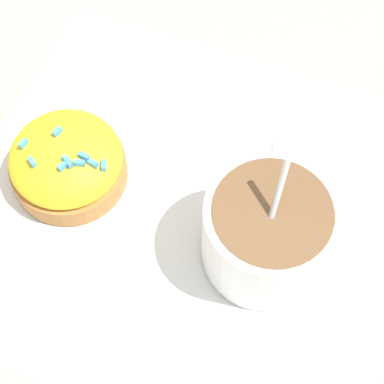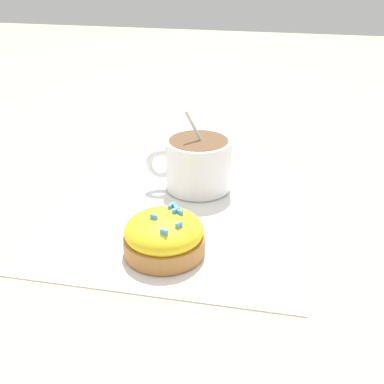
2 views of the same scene
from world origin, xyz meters
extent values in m
plane|color=#C6B793|center=(0.00, 0.00, 0.00)|extent=(3.00, 3.00, 0.00)
cube|color=white|center=(0.00, 0.00, 0.00)|extent=(0.30, 0.31, 0.00)
cylinder|color=white|center=(0.08, -0.01, 0.04)|extent=(0.08, 0.08, 0.06)
cylinder|color=brown|center=(0.08, -0.01, 0.06)|extent=(0.07, 0.07, 0.01)
torus|color=white|center=(0.06, 0.04, 0.04)|extent=(0.02, 0.04, 0.04)
ellipsoid|color=silver|center=(0.07, 0.02, 0.01)|extent=(0.02, 0.03, 0.01)
cylinder|color=silver|center=(0.08, -0.02, 0.06)|extent=(0.01, 0.05, 0.09)
cylinder|color=#B2753D|center=(-0.08, -0.01, 0.01)|extent=(0.08, 0.08, 0.02)
ellipsoid|color=yellow|center=(-0.08, -0.01, 0.03)|extent=(0.08, 0.08, 0.03)
cube|color=#4C99EA|center=(-0.06, -0.01, 0.05)|extent=(0.01, 0.01, 0.00)
cube|color=#4C99EA|center=(-0.04, -0.01, 0.04)|extent=(0.01, 0.01, 0.00)
cube|color=#4C99EA|center=(-0.06, -0.01, 0.05)|extent=(0.01, 0.00, 0.00)
cube|color=#4C99EA|center=(-0.09, -0.03, 0.04)|extent=(0.01, 0.01, 0.00)
cube|color=#4C99EA|center=(-0.06, -0.02, 0.05)|extent=(0.01, 0.01, 0.00)
cube|color=#4C99EA|center=(-0.08, 0.00, 0.05)|extent=(0.00, 0.01, 0.00)
cube|color=#4C99EA|center=(-0.07, -0.02, 0.05)|extent=(0.01, 0.01, 0.00)
cube|color=#4C99EA|center=(-0.05, -0.01, 0.04)|extent=(0.01, 0.00, 0.00)
cube|color=#4C99EA|center=(-0.10, -0.02, 0.04)|extent=(0.00, 0.01, 0.00)
cube|color=#4C99EA|center=(-0.07, -0.02, 0.05)|extent=(0.01, 0.01, 0.00)
camera|label=1|loc=(0.10, -0.18, 0.42)|focal=60.00mm
camera|label=2|loc=(-0.44, -0.13, 0.27)|focal=42.00mm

